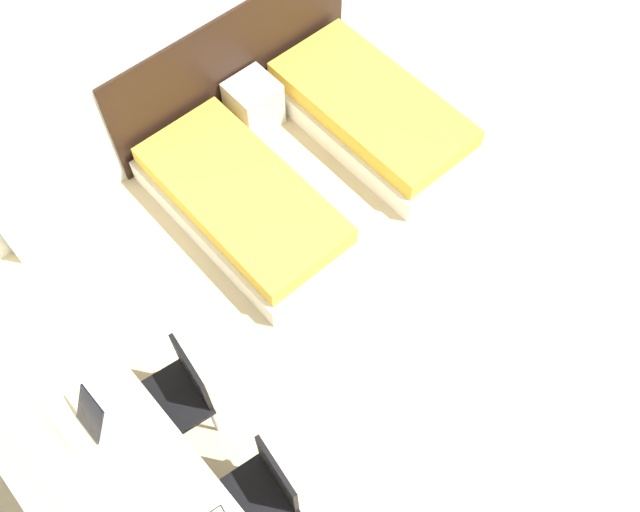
{
  "coord_description": "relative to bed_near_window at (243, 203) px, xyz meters",
  "views": [
    {
      "loc": [
        -1.69,
        0.44,
        4.95
      ],
      "look_at": [
        0.0,
        2.34,
        0.55
      ],
      "focal_mm": 40.0,
      "sensor_mm": 36.0,
      "label": 1
    }
  ],
  "objects": [
    {
      "name": "nightstand",
      "position": [
        0.71,
        0.74,
        0.03
      ],
      "size": [
        0.4,
        0.38,
        0.46
      ],
      "color": "beige",
      "rests_on": "ground_plane"
    },
    {
      "name": "wall_back",
      "position": [
        -0.0,
        1.0,
        1.15
      ],
      "size": [
        5.07,
        0.05,
        2.7
      ],
      "color": "silver",
      "rests_on": "ground_plane"
    },
    {
      "name": "bed_near_window",
      "position": [
        0.0,
        0.0,
        0.0
      ],
      "size": [
        0.93,
        1.87,
        0.4
      ],
      "color": "silver",
      "rests_on": "ground_plane"
    },
    {
      "name": "headboard_panel",
      "position": [
        0.71,
        0.97,
        0.34
      ],
      "size": [
        2.46,
        0.03,
        1.08
      ],
      "color": "black",
      "rests_on": "ground_plane"
    },
    {
      "name": "desk",
      "position": [
        -1.77,
        -1.48,
        0.41
      ],
      "size": [
        0.53,
        2.56,
        0.74
      ],
      "color": "#C6B28E",
      "rests_on": "ground_plane"
    },
    {
      "name": "bed_near_door",
      "position": [
        1.43,
        0.0,
        0.0
      ],
      "size": [
        0.93,
        1.87,
        0.4
      ],
      "color": "silver",
      "rests_on": "ground_plane"
    },
    {
      "name": "chair_near_notebook",
      "position": [
        -1.37,
        -1.91,
        0.29
      ],
      "size": [
        0.51,
        0.51,
        0.88
      ],
      "rotation": [
        0.0,
        0.0,
        -0.13
      ],
      "color": "black",
      "rests_on": "ground_plane"
    },
    {
      "name": "chair_near_laptop",
      "position": [
        -1.37,
        -1.06,
        0.29
      ],
      "size": [
        0.51,
        0.51,
        0.88
      ],
      "rotation": [
        0.0,
        0.0,
        -0.14
      ],
      "color": "black",
      "rests_on": "ground_plane"
    },
    {
      "name": "laptop",
      "position": [
        -1.78,
        -1.0,
        0.62
      ],
      "size": [
        0.35,
        0.24,
        0.33
      ],
      "rotation": [
        0.0,
        0.0,
        0.01
      ],
      "color": "silver",
      "rests_on": "desk"
    },
    {
      "name": "wall_left",
      "position": [
        -2.06,
        -1.15,
        1.15
      ],
      "size": [
        0.05,
        5.25,
        2.7
      ],
      "color": "silver",
      "rests_on": "ground_plane"
    },
    {
      "name": "radiator",
      "position": [
        -1.25,
        0.88,
        0.1
      ],
      "size": [
        0.72,
        0.12,
        0.59
      ],
      "color": "silver",
      "rests_on": "ground_plane"
    }
  ]
}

